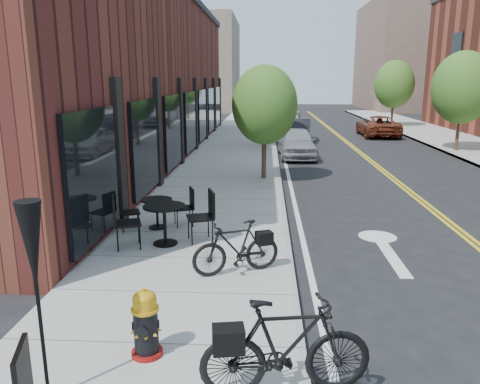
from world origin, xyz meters
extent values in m
plane|color=black|center=(0.00, 0.00, 0.00)|extent=(120.00, 120.00, 0.00)
cube|color=#9E9B93|center=(-2.00, 10.00, 0.06)|extent=(4.00, 70.00, 0.12)
cube|color=#401714|center=(-6.50, 14.00, 3.50)|extent=(5.00, 28.00, 7.00)
cube|color=#726656|center=(-8.00, 48.00, 5.00)|extent=(8.00, 14.00, 10.00)
cube|color=brown|center=(16.00, 50.00, 6.00)|extent=(10.00, 16.00, 12.00)
cylinder|color=#382B1E|center=(-0.60, 9.00, 0.93)|extent=(0.16, 0.16, 1.61)
ellipsoid|color=#315F1E|center=(-0.60, 9.00, 2.61)|extent=(2.20, 2.20, 2.64)
cylinder|color=#382B1E|center=(-0.60, 17.00, 0.96)|extent=(0.16, 0.16, 1.68)
ellipsoid|color=#315F1E|center=(-0.60, 17.00, 2.72)|extent=(2.30, 2.30, 2.76)
cylinder|color=#382B1E|center=(-0.60, 25.00, 0.91)|extent=(0.16, 0.16, 1.57)
ellipsoid|color=#315F1E|center=(-0.60, 25.00, 2.54)|extent=(2.10, 2.10, 2.52)
cylinder|color=#382B1E|center=(-0.60, 33.00, 0.98)|extent=(0.16, 0.16, 1.71)
ellipsoid|color=#315F1E|center=(-0.60, 33.00, 2.79)|extent=(2.40, 2.40, 2.88)
cylinder|color=#382B1E|center=(8.60, 16.00, 1.03)|extent=(0.16, 0.16, 1.82)
ellipsoid|color=#315F1E|center=(8.60, 16.00, 3.06)|extent=(2.80, 2.80, 3.36)
cylinder|color=#382B1E|center=(8.60, 28.00, 1.03)|extent=(0.16, 0.16, 1.82)
ellipsoid|color=#315F1E|center=(8.60, 28.00, 3.06)|extent=(2.80, 2.80, 3.36)
cylinder|color=maroon|center=(-1.99, -1.75, 0.15)|extent=(0.46, 0.46, 0.06)
cylinder|color=black|center=(-1.99, -1.75, 0.44)|extent=(0.36, 0.36, 0.58)
cylinder|color=#CC9313|center=(-1.99, -1.75, 0.74)|extent=(0.40, 0.40, 0.04)
cylinder|color=#CC9313|center=(-1.99, -1.75, 0.82)|extent=(0.34, 0.34, 0.14)
ellipsoid|color=#CC9313|center=(-1.99, -1.75, 0.89)|extent=(0.33, 0.33, 0.17)
cylinder|color=#CC9313|center=(-1.99, -1.75, 0.98)|extent=(0.06, 0.06, 0.06)
imported|color=black|center=(-1.04, 0.82, 0.60)|extent=(1.64, 1.02, 0.95)
imported|color=black|center=(-0.30, -2.40, 0.68)|extent=(1.92, 0.81, 1.12)
cylinder|color=black|center=(-2.60, 2.22, 0.14)|extent=(0.63, 0.63, 0.03)
cylinder|color=black|center=(-2.60, 2.22, 0.53)|extent=(0.09, 0.09, 0.80)
cylinder|color=black|center=(-2.60, 2.22, 0.93)|extent=(1.09, 1.09, 0.03)
cylinder|color=black|center=(-3.01, 3.29, 0.13)|extent=(0.53, 0.53, 0.03)
cylinder|color=black|center=(-3.01, 3.29, 0.46)|extent=(0.07, 0.07, 0.65)
cylinder|color=black|center=(-3.01, 3.29, 0.79)|extent=(0.91, 0.91, 0.03)
cylinder|color=black|center=(-2.84, -2.63, 1.21)|extent=(0.04, 0.04, 2.12)
cone|color=black|center=(-2.84, -2.63, 1.85)|extent=(0.26, 0.26, 0.94)
imported|color=#94969C|center=(0.85, 14.16, 0.67)|extent=(1.70, 3.96, 1.33)
imported|color=black|center=(1.22, 19.39, 0.65)|extent=(1.74, 4.04, 1.29)
imported|color=#A1A1A6|center=(0.96, 29.18, 0.75)|extent=(2.64, 5.36, 1.50)
imported|color=maroon|center=(6.33, 22.43, 0.63)|extent=(2.16, 4.56, 1.26)
camera|label=1|loc=(-0.55, -6.86, 3.46)|focal=35.00mm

